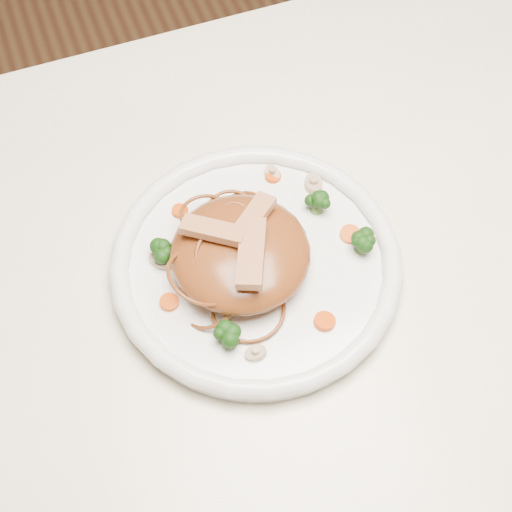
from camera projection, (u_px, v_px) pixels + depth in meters
name	position (u px, v px, depth m)	size (l,w,h in m)	color
ground	(307.00, 471.00, 1.43)	(4.00, 4.00, 0.00)	#502D1B
table	(340.00, 309.00, 0.87)	(1.20, 0.80, 0.75)	white
plate	(256.00, 267.00, 0.78)	(0.29, 0.29, 0.02)	white
noodle_mound	(240.00, 253.00, 0.75)	(0.14, 0.14, 0.05)	brown
chicken_a	(252.00, 219.00, 0.74)	(0.06, 0.02, 0.01)	tan
chicken_b	(213.00, 230.00, 0.73)	(0.06, 0.02, 0.01)	tan
chicken_c	(251.00, 253.00, 0.71)	(0.08, 0.02, 0.01)	tan
broccoli_0	(317.00, 202.00, 0.79)	(0.03, 0.03, 0.03)	#173F0D
broccoli_1	(162.00, 250.00, 0.76)	(0.03, 0.03, 0.03)	#173F0D
broccoli_2	(227.00, 335.00, 0.72)	(0.02, 0.02, 0.03)	#173F0D
broccoli_3	(363.00, 240.00, 0.77)	(0.03, 0.03, 0.03)	#173F0D
carrot_0	(273.00, 176.00, 0.83)	(0.02, 0.02, 0.01)	#E45208
carrot_1	(169.00, 302.00, 0.75)	(0.02, 0.02, 0.01)	#E45208
carrot_2	(350.00, 234.00, 0.79)	(0.02, 0.02, 0.01)	#E45208
carrot_3	(180.00, 211.00, 0.80)	(0.02, 0.02, 0.01)	#E45208
carrot_4	(325.00, 321.00, 0.74)	(0.02, 0.02, 0.01)	#E45208
mushroom_0	(256.00, 353.00, 0.72)	(0.02, 0.02, 0.01)	tan
mushroom_1	(313.00, 184.00, 0.82)	(0.03, 0.03, 0.01)	tan
mushroom_2	(161.00, 260.00, 0.77)	(0.03, 0.03, 0.01)	tan
mushroom_3	(272.00, 174.00, 0.83)	(0.02, 0.02, 0.01)	tan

